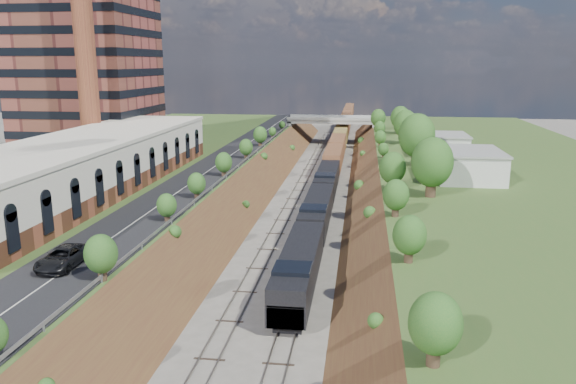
# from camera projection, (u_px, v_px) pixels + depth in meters

# --- Properties ---
(platform_left) EXTENTS (44.00, 180.00, 5.00)m
(platform_left) POSITION_uv_depth(u_px,v_px,m) (122.00, 175.00, 97.50)
(platform_left) COLOR #3E5F27
(platform_left) RESTS_ON ground
(platform_right) EXTENTS (44.00, 180.00, 5.00)m
(platform_right) POSITION_uv_depth(u_px,v_px,m) (518.00, 186.00, 88.99)
(platform_right) COLOR #3E5F27
(platform_right) RESTS_ON ground
(embankment_left) EXTENTS (10.00, 180.00, 10.00)m
(embankment_left) POSITION_uv_depth(u_px,v_px,m) (247.00, 193.00, 95.23)
(embankment_left) COLOR brown
(embankment_left) RESTS_ON ground
(embankment_right) EXTENTS (10.00, 180.00, 10.00)m
(embankment_right) POSITION_uv_depth(u_px,v_px,m) (378.00, 197.00, 92.39)
(embankment_right) COLOR brown
(embankment_right) RESTS_ON ground
(rail_left_track) EXTENTS (1.58, 180.00, 0.18)m
(rail_left_track) POSITION_uv_depth(u_px,v_px,m) (296.00, 194.00, 94.12)
(rail_left_track) COLOR gray
(rail_left_track) RESTS_ON ground
(rail_right_track) EXTENTS (1.58, 180.00, 0.18)m
(rail_right_track) POSITION_uv_depth(u_px,v_px,m) (327.00, 195.00, 93.45)
(rail_right_track) COLOR gray
(rail_right_track) RESTS_ON ground
(road) EXTENTS (8.00, 180.00, 0.10)m
(road) POSITION_uv_depth(u_px,v_px,m) (220.00, 163.00, 94.67)
(road) COLOR black
(road) RESTS_ON platform_left
(guardrail) EXTENTS (0.10, 171.00, 0.70)m
(guardrail) POSITION_uv_depth(u_px,v_px,m) (244.00, 161.00, 93.83)
(guardrail) COLOR #99999E
(guardrail) RESTS_ON platform_left
(commercial_building) EXTENTS (14.30, 62.30, 7.00)m
(commercial_building) POSITION_uv_depth(u_px,v_px,m) (86.00, 164.00, 74.26)
(commercial_building) COLOR brown
(commercial_building) RESTS_ON platform_left
(highrise_tower) EXTENTS (22.00, 22.00, 53.90)m
(highrise_tower) POSITION_uv_depth(u_px,v_px,m) (82.00, 0.00, 103.66)
(highrise_tower) COLOR brown
(highrise_tower) RESTS_ON platform_left
(smokestack) EXTENTS (3.20, 3.20, 40.00)m
(smokestack) POSITION_uv_depth(u_px,v_px,m) (84.00, 41.00, 88.95)
(smokestack) COLOR brown
(smokestack) RESTS_ON platform_left
(overpass) EXTENTS (24.50, 8.30, 7.40)m
(overpass) POSITION_uv_depth(u_px,v_px,m) (332.00, 125.00, 152.57)
(overpass) COLOR gray
(overpass) RESTS_ON ground
(white_building_near) EXTENTS (9.00, 12.00, 4.00)m
(white_building_near) POSITION_uv_depth(u_px,v_px,m) (467.00, 166.00, 81.47)
(white_building_near) COLOR silver
(white_building_near) RESTS_ON platform_right
(white_building_far) EXTENTS (8.00, 10.00, 3.60)m
(white_building_far) POSITION_uv_depth(u_px,v_px,m) (443.00, 145.00, 102.83)
(white_building_far) COLOR silver
(white_building_far) RESTS_ON platform_right
(tree_right_large) EXTENTS (5.25, 5.25, 7.61)m
(tree_right_large) POSITION_uv_depth(u_px,v_px,m) (432.00, 163.00, 70.19)
(tree_right_large) COLOR #473323
(tree_right_large) RESTS_ON platform_right
(tree_left_crest) EXTENTS (2.45, 2.45, 3.55)m
(tree_left_crest) POSITION_uv_depth(u_px,v_px,m) (155.00, 215.00, 55.12)
(tree_left_crest) COLOR #473323
(tree_left_crest) RESTS_ON platform_left
(freight_train) EXTENTS (3.28, 201.23, 4.84)m
(freight_train) POSITION_uv_depth(u_px,v_px,m) (340.00, 138.00, 144.31)
(freight_train) COLOR black
(freight_train) RESTS_ON ground
(suv) EXTENTS (2.73, 5.88, 1.63)m
(suv) POSITION_uv_depth(u_px,v_px,m) (63.00, 257.00, 46.34)
(suv) COLOR black
(suv) RESTS_ON road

